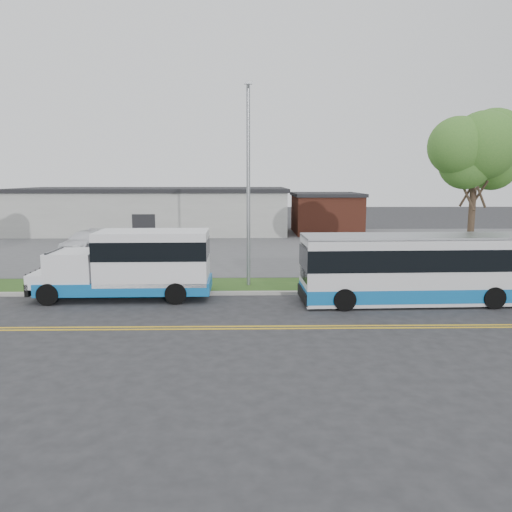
{
  "coord_description": "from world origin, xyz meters",
  "views": [
    {
      "loc": [
        2.88,
        -21.32,
        5.35
      ],
      "look_at": [
        3.36,
        2.41,
        1.6
      ],
      "focal_mm": 35.0,
      "sensor_mm": 36.0,
      "label": 1
    }
  ],
  "objects_px": {
    "parked_car_b": "(85,241)",
    "parked_car_a": "(149,248)",
    "transit_bus": "(425,269)",
    "streetlight_near": "(248,180)",
    "shuttle_bus": "(136,262)",
    "tree_east": "(475,159)"
  },
  "relations": [
    {
      "from": "parked_car_a",
      "to": "parked_car_b",
      "type": "xyz_separation_m",
      "value": [
        -5.25,
        3.56,
        0.0
      ]
    },
    {
      "from": "shuttle_bus",
      "to": "streetlight_near",
      "type": "bearing_deg",
      "value": 21.95
    },
    {
      "from": "tree_east",
      "to": "shuttle_bus",
      "type": "distance_m",
      "value": 16.83
    },
    {
      "from": "tree_east",
      "to": "shuttle_bus",
      "type": "height_order",
      "value": "tree_east"
    },
    {
      "from": "transit_bus",
      "to": "parked_car_b",
      "type": "distance_m",
      "value": 24.37
    },
    {
      "from": "parked_car_b",
      "to": "parked_car_a",
      "type": "bearing_deg",
      "value": -24.44
    },
    {
      "from": "transit_bus",
      "to": "parked_car_b",
      "type": "xyz_separation_m",
      "value": [
        -19.24,
        14.94,
        -0.67
      ]
    },
    {
      "from": "streetlight_near",
      "to": "parked_car_a",
      "type": "xyz_separation_m",
      "value": [
        -6.44,
        8.14,
        -4.42
      ]
    },
    {
      "from": "streetlight_near",
      "to": "transit_bus",
      "type": "bearing_deg",
      "value": -23.25
    },
    {
      "from": "transit_bus",
      "to": "parked_car_a",
      "type": "xyz_separation_m",
      "value": [
        -13.99,
        11.38,
        -0.67
      ]
    },
    {
      "from": "shuttle_bus",
      "to": "transit_bus",
      "type": "bearing_deg",
      "value": -6.07
    },
    {
      "from": "shuttle_bus",
      "to": "parked_car_a",
      "type": "relative_size",
      "value": 1.83
    },
    {
      "from": "transit_bus",
      "to": "parked_car_a",
      "type": "relative_size",
      "value": 2.45
    },
    {
      "from": "streetlight_near",
      "to": "parked_car_b",
      "type": "bearing_deg",
      "value": 134.99
    },
    {
      "from": "streetlight_near",
      "to": "parked_car_b",
      "type": "relative_size",
      "value": 1.92
    },
    {
      "from": "transit_bus",
      "to": "parked_car_a",
      "type": "height_order",
      "value": "transit_bus"
    },
    {
      "from": "shuttle_bus",
      "to": "parked_car_a",
      "type": "bearing_deg",
      "value": 97.02
    },
    {
      "from": "tree_east",
      "to": "shuttle_bus",
      "type": "bearing_deg",
      "value": -171.52
    },
    {
      "from": "transit_bus",
      "to": "parked_car_b",
      "type": "height_order",
      "value": "transit_bus"
    },
    {
      "from": "transit_bus",
      "to": "parked_car_a",
      "type": "distance_m",
      "value": 18.04
    },
    {
      "from": "tree_east",
      "to": "streetlight_near",
      "type": "height_order",
      "value": "streetlight_near"
    },
    {
      "from": "streetlight_near",
      "to": "parked_car_a",
      "type": "distance_m",
      "value": 11.28
    }
  ]
}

